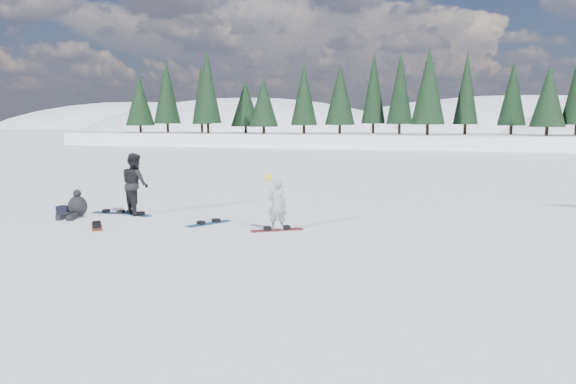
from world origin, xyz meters
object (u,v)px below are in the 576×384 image
Objects in this scene: seated_rider at (77,207)px; snowboard_loose_b at (97,227)px; snowboarder_man at (135,184)px; gear_bag at (64,210)px; snowboard_loose_a at (209,224)px; snowboarder_woman at (277,204)px; snowboard_loose_c at (114,213)px.

seated_rider is 2.11m from snowboard_loose_b.
gear_bag is at bearing 53.41° from snowboarder_man.
snowboarder_man reaches higher than snowboard_loose_b.
gear_bag is 5.30m from snowboard_loose_a.
snowboarder_woman is 3.60× the size of gear_bag.
gear_bag is (-7.59, 0.33, -0.61)m from snowboarder_woman.
seated_rider reaches higher than snowboard_loose_c.
gear_bag is (-0.70, 0.26, -0.20)m from seated_rider.
gear_bag is 2.81m from snowboard_loose_b.
snowboarder_woman is at bearing 64.05° from snowboard_loose_b.
snowboarder_man reaches higher than snowboarder_woman.
snowboarder_man is 3.36m from snowboard_loose_a.
seated_rider reaches higher than gear_bag.
snowboarder_woman is at bearing -11.80° from seated_rider.
snowboarder_man is 1.37× the size of snowboard_loose_c.
snowboarder_man is 1.30m from snowboard_loose_c.
seated_rider reaches higher than snowboard_loose_a.
seated_rider is at bearing -20.22° from gear_bag.
snowboarder_man is 2.51m from gear_bag.
snowboarder_man is at bearing 102.29° from snowboard_loose_a.
snowboarder_woman is 1.08× the size of snowboard_loose_c.
snowboard_loose_b is (-5.21, -1.15, -0.74)m from snowboarder_woman.
snowboarder_woman is 1.45× the size of seated_rider.
gear_bag is 0.30× the size of snowboard_loose_b.
snowboard_loose_a is at bearing -8.23° from seated_rider.
snowboard_loose_a is (3.10, -0.84, -1.01)m from snowboarder_man.
snowboard_loose_a is at bearing -162.13° from snowboarder_man.
seated_rider is (-1.50, -1.08, -0.68)m from snowboarder_man.
gear_bag is 0.30× the size of snowboard_loose_a.
snowboarder_woman is 2.43m from snowboard_loose_a.
snowboard_loose_c is at bearing 165.92° from snowboard_loose_b.
snowboarder_woman is at bearing -159.01° from snowboarder_man.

